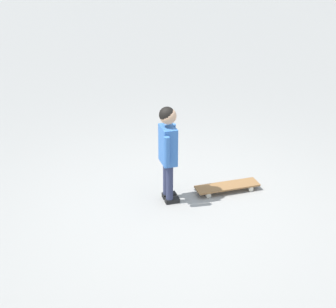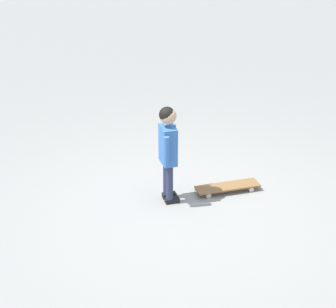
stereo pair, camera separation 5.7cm
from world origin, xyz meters
name	(u,v)px [view 1 (the left image)]	position (x,y,z in m)	size (l,w,h in m)	color
ground_plane	(186,209)	(0.00, 0.00, 0.00)	(50.00, 50.00, 0.00)	gray
child_person	(168,145)	(-0.20, -0.17, 0.66)	(0.40, 0.21, 1.06)	#2D3351
skateboard	(227,186)	(-0.33, 0.51, 0.06)	(0.33, 0.75, 0.07)	olive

